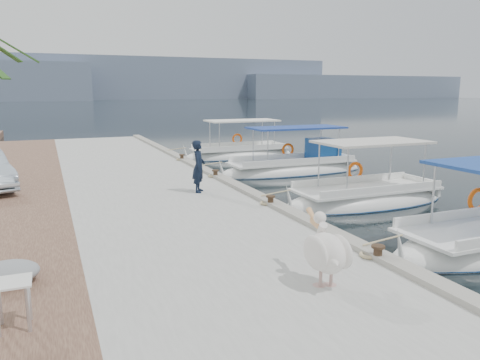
# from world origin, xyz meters

# --- Properties ---
(ground) EXTENTS (400.00, 400.00, 0.00)m
(ground) POSITION_xyz_m (0.00, 0.00, 0.00)
(ground) COLOR black
(ground) RESTS_ON ground
(concrete_quay) EXTENTS (6.00, 40.00, 0.50)m
(concrete_quay) POSITION_xyz_m (-3.00, 5.00, 0.25)
(concrete_quay) COLOR #9D9E98
(concrete_quay) RESTS_ON ground
(quay_curb) EXTENTS (0.44, 40.00, 0.12)m
(quay_curb) POSITION_xyz_m (-0.22, 5.00, 0.56)
(quay_curb) COLOR gray
(quay_curb) RESTS_ON concrete_quay
(cobblestone_strip) EXTENTS (4.00, 40.00, 0.50)m
(cobblestone_strip) POSITION_xyz_m (-8.00, 5.00, 0.25)
(cobblestone_strip) COLOR brown
(cobblestone_strip) RESTS_ON ground
(distant_hills) EXTENTS (330.00, 60.00, 18.00)m
(distant_hills) POSITION_xyz_m (29.61, 201.49, 7.61)
(distant_hills) COLOR slate
(distant_hills) RESTS_ON ground
(fishing_caique_c) EXTENTS (6.39, 2.33, 2.83)m
(fishing_caique_c) POSITION_xyz_m (3.78, 2.29, 0.12)
(fishing_caique_c) COLOR white
(fishing_caique_c) RESTS_ON ground
(fishing_caique_d) EXTENTS (7.64, 2.19, 2.83)m
(fishing_caique_d) POSITION_xyz_m (4.51, 8.82, 0.19)
(fishing_caique_d) COLOR white
(fishing_caique_d) RESTS_ON ground
(fishing_caique_e) EXTENTS (6.94, 2.28, 2.83)m
(fishing_caique_e) POSITION_xyz_m (4.06, 14.70, 0.12)
(fishing_caique_e) COLOR white
(fishing_caique_e) RESTS_ON ground
(mooring_bollards) EXTENTS (0.28, 20.28, 0.33)m
(mooring_bollards) POSITION_xyz_m (-0.35, 1.50, 0.69)
(mooring_bollards) COLOR black
(mooring_bollards) RESTS_ON concrete_quay
(pelican) EXTENTS (0.76, 1.64, 1.27)m
(pelican) POSITION_xyz_m (-2.03, -4.15, 1.15)
(pelican) COLOR tan
(pelican) RESTS_ON concrete_quay
(fisherman) EXTENTS (0.67, 0.77, 1.79)m
(fisherman) POSITION_xyz_m (-1.75, 4.25, 1.39)
(fisherman) COLOR black
(fisherman) RESTS_ON concrete_quay
(tarp_bundle) EXTENTS (1.10, 0.90, 0.40)m
(tarp_bundle) POSITION_xyz_m (-7.31, -1.87, 0.70)
(tarp_bundle) COLOR gray
(tarp_bundle) RESTS_ON cobblestone_strip
(folding_table) EXTENTS (0.55, 0.55, 0.73)m
(folding_table) POSITION_xyz_m (-7.10, -3.71, 1.02)
(folding_table) COLOR silver
(folding_table) RESTS_ON cobblestone_strip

